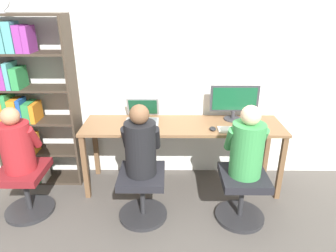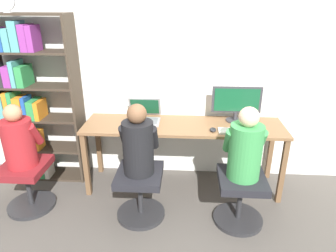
% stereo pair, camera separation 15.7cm
% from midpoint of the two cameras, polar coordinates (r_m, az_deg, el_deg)
% --- Properties ---
extents(ground_plane, '(14.00, 14.00, 0.00)m').
position_cam_midpoint_polar(ground_plane, '(3.25, 1.32, -13.79)').
color(ground_plane, '#4C4742').
extents(wall_back, '(10.00, 0.05, 2.60)m').
position_cam_midpoint_polar(wall_back, '(3.29, 1.38, 11.62)').
color(wall_back, silver).
rests_on(wall_back, ground_plane).
extents(desk, '(2.08, 0.55, 0.74)m').
position_cam_midpoint_polar(desk, '(3.15, 1.36, -1.02)').
color(desk, brown).
rests_on(desk, ground_plane).
extents(desktop_monitor, '(0.52, 0.19, 0.38)m').
position_cam_midpoint_polar(desktop_monitor, '(3.24, 11.15, 4.51)').
color(desktop_monitor, '#333338').
rests_on(desktop_monitor, desk).
extents(laptop, '(0.35, 0.33, 0.23)m').
position_cam_midpoint_polar(laptop, '(3.20, -6.32, 1.71)').
color(laptop, gray).
rests_on(laptop, desk).
extents(keyboard, '(0.40, 0.13, 0.03)m').
position_cam_midpoint_polar(keyboard, '(3.03, 11.86, -0.68)').
color(keyboard, silver).
rests_on(keyboard, desk).
extents(computer_mouse_by_keyboard, '(0.06, 0.10, 0.03)m').
position_cam_midpoint_polar(computer_mouse_by_keyboard, '(3.00, 7.04, -0.53)').
color(computer_mouse_by_keyboard, black).
rests_on(computer_mouse_by_keyboard, desk).
extents(office_chair_left, '(0.46, 0.46, 0.49)m').
position_cam_midpoint_polar(office_chair_left, '(2.91, 12.40, -12.30)').
color(office_chair_left, '#262628').
rests_on(office_chair_left, ground_plane).
extents(office_chair_right, '(0.46, 0.46, 0.49)m').
position_cam_midpoint_polar(office_chair_right, '(2.89, -6.51, -12.21)').
color(office_chair_right, '#262628').
rests_on(office_chair_right, ground_plane).
extents(person_at_monitor, '(0.35, 0.32, 0.65)m').
position_cam_midpoint_polar(person_at_monitor, '(2.67, 13.24, -3.69)').
color(person_at_monitor, '#388C47').
rests_on(person_at_monitor, office_chair_left).
extents(person_at_laptop, '(0.34, 0.31, 0.65)m').
position_cam_midpoint_polar(person_at_laptop, '(2.64, -6.96, -3.49)').
color(person_at_laptop, black).
rests_on(person_at_laptop, office_chair_right).
extents(bookshelf, '(0.87, 0.30, 1.83)m').
position_cam_midpoint_polar(bookshelf, '(3.55, -27.00, 3.39)').
color(bookshelf, '#382D23').
rests_on(bookshelf, ground_plane).
extents(office_chair_side, '(0.46, 0.46, 0.49)m').
position_cam_midpoint_polar(office_chair_side, '(3.26, -26.79, -10.29)').
color(office_chair_side, '#262628').
rests_on(office_chair_side, ground_plane).
extents(person_near_shelf, '(0.34, 0.30, 0.60)m').
position_cam_midpoint_polar(person_near_shelf, '(3.06, -28.25, -2.96)').
color(person_near_shelf, maroon).
rests_on(person_near_shelf, office_chair_side).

